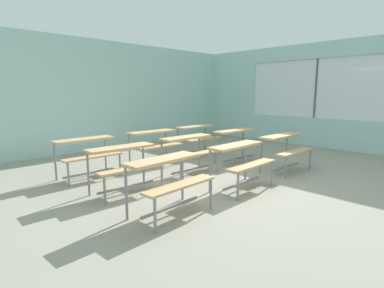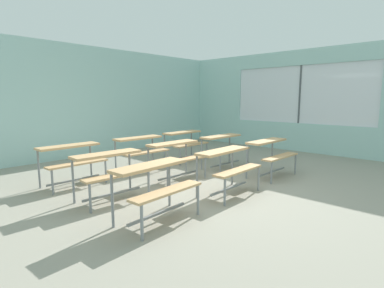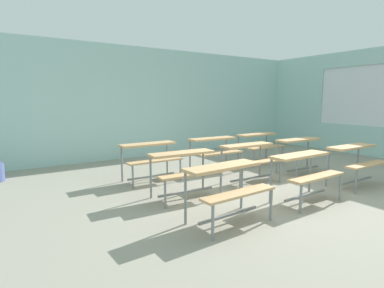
{
  "view_description": "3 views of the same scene",
  "coord_description": "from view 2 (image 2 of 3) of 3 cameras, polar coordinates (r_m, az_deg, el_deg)",
  "views": [
    {
      "loc": [
        -3.8,
        -3.3,
        1.6
      ],
      "look_at": [
        0.18,
        0.76,
        0.61
      ],
      "focal_mm": 28.0,
      "sensor_mm": 36.0,
      "label": 1
    },
    {
      "loc": [
        -3.8,
        -3.3,
        1.6
      ],
      "look_at": [
        -0.1,
        0.15,
        0.82
      ],
      "focal_mm": 28.0,
      "sensor_mm": 36.0,
      "label": 2
    },
    {
      "loc": [
        -3.8,
        -3.3,
        1.6
      ],
      "look_at": [
        -0.73,
        1.47,
        0.75
      ],
      "focal_mm": 28.0,
      "sensor_mm": 36.0,
      "label": 3
    }
  ],
  "objects": [
    {
      "name": "desk_bench_r2c2",
      "position": [
        7.66,
        -1.27,
        0.98
      ],
      "size": [
        1.11,
        0.6,
        0.74
      ],
      "rotation": [
        0.0,
        0.0,
        0.01
      ],
      "color": "tan",
      "rests_on": "ground"
    },
    {
      "name": "desk_bench_r2c0",
      "position": [
        5.9,
        -21.91,
        -2.0
      ],
      "size": [
        1.1,
        0.6,
        0.74
      ],
      "rotation": [
        0.0,
        0.0,
        0.01
      ],
      "color": "tan",
      "rests_on": "ground"
    },
    {
      "name": "wall_right",
      "position": [
        9.35,
        23.39,
        7.11
      ],
      "size": [
        0.12,
        9.0,
        3.0
      ],
      "color": "#A8D1CC",
      "rests_on": "ground"
    },
    {
      "name": "desk_bench_r1c0",
      "position": [
        4.86,
        -15.25,
        -3.86
      ],
      "size": [
        1.13,
        0.64,
        0.74
      ],
      "rotation": [
        0.0,
        0.0,
        -0.05
      ],
      "color": "tan",
      "rests_on": "ground"
    },
    {
      "name": "wall_back",
      "position": [
        8.68,
        -21.22,
        7.51
      ],
      "size": [
        10.0,
        0.12,
        3.0
      ],
      "primitive_type": "cube",
      "color": "#A8D1CC",
      "rests_on": "ground"
    },
    {
      "name": "desk_bench_r0c2",
      "position": [
        6.31,
        14.85,
        -0.99
      ],
      "size": [
        1.11,
        0.61,
        0.74
      ],
      "rotation": [
        0.0,
        0.0,
        -0.02
      ],
      "color": "tan",
      "rests_on": "ground"
    },
    {
      "name": "desk_bench_r0c1",
      "position": [
        5.01,
        6.86,
        -3.24
      ],
      "size": [
        1.11,
        0.61,
        0.74
      ],
      "rotation": [
        0.0,
        0.0,
        0.02
      ],
      "color": "tan",
      "rests_on": "ground"
    },
    {
      "name": "desk_bench_r0c0",
      "position": [
        3.93,
        -6.93,
        -6.61
      ],
      "size": [
        1.13,
        0.64,
        0.74
      ],
      "rotation": [
        0.0,
        0.0,
        0.05
      ],
      "color": "tan",
      "rests_on": "ground"
    },
    {
      "name": "ground",
      "position": [
        5.29,
        1.95,
        -9.14
      ],
      "size": [
        10.0,
        9.0,
        0.05
      ],
      "primitive_type": "cube",
      "color": "gray"
    },
    {
      "name": "desk_bench_r1c1",
      "position": [
        5.83,
        -2.93,
        -1.5
      ],
      "size": [
        1.11,
        0.62,
        0.74
      ],
      "rotation": [
        0.0,
        0.0,
        -0.02
      ],
      "color": "tan",
      "rests_on": "ground"
    },
    {
      "name": "desk_bench_r2c1",
      "position": [
        6.69,
        -9.67,
        -0.28
      ],
      "size": [
        1.12,
        0.63,
        0.74
      ],
      "rotation": [
        0.0,
        0.0,
        -0.04
      ],
      "color": "tan",
      "rests_on": "ground"
    },
    {
      "name": "desk_bench_r1c2",
      "position": [
        6.91,
        6.22,
        0.08
      ],
      "size": [
        1.13,
        0.64,
        0.74
      ],
      "rotation": [
        0.0,
        0.0,
        -0.05
      ],
      "color": "tan",
      "rests_on": "ground"
    }
  ]
}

